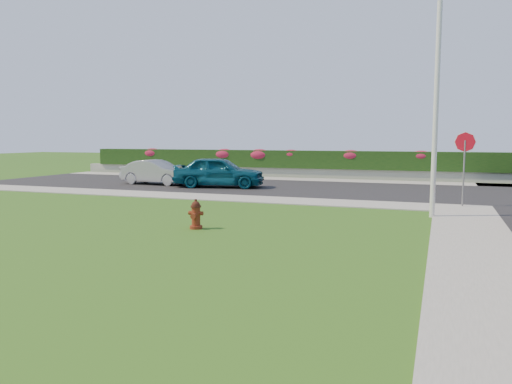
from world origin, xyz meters
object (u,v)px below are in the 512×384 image
at_px(sedan_teal, 219,172).
at_px(utility_pole, 436,111).
at_px(stop_sign, 465,151).
at_px(fire_hydrant, 196,215).
at_px(sedan_silver, 157,172).

xyz_separation_m(sedan_teal, utility_pole, (10.18, -6.09, 2.51)).
height_order(sedan_teal, utility_pole, utility_pole).
distance_m(sedan_teal, utility_pole, 12.12).
bearing_deg(stop_sign, fire_hydrant, -112.28).
bearing_deg(utility_pole, stop_sign, 70.61).
height_order(fire_hydrant, sedan_teal, sedan_teal).
xyz_separation_m(utility_pole, stop_sign, (0.99, 2.82, -1.28)).
relative_size(fire_hydrant, stop_sign, 0.30).
bearing_deg(sedan_teal, stop_sign, -117.49).
xyz_separation_m(sedan_silver, stop_sign, (14.92, -3.52, 1.36)).
distance_m(sedan_teal, sedan_silver, 3.76).
bearing_deg(sedan_teal, utility_pole, -132.06).
height_order(sedan_silver, utility_pole, utility_pole).
height_order(sedan_silver, stop_sign, stop_sign).
relative_size(sedan_silver, utility_pole, 0.59).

